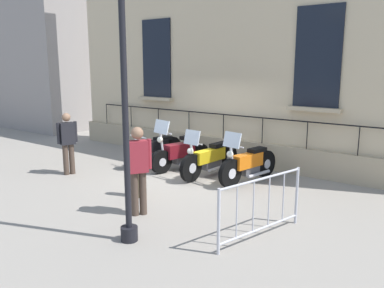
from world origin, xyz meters
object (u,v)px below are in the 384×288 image
(motorcycle_orange, at_px, (248,164))
(lamppost, at_px, (121,1))
(motorcycle_black, at_px, (155,149))
(motorcycle_yellow, at_px, (210,159))
(motorcycle_maroon, at_px, (180,153))
(bollard, at_px, (140,172))
(crowd_barrier, at_px, (261,205))
(pedestrian_standing, at_px, (138,166))
(pedestrian_walking, at_px, (68,140))

(motorcycle_orange, height_order, lamppost, lamppost)
(motorcycle_black, relative_size, motorcycle_yellow, 0.95)
(motorcycle_maroon, height_order, lamppost, lamppost)
(bollard, bearing_deg, crowd_barrier, 84.01)
(motorcycle_black, distance_m, motorcycle_orange, 3.02)
(lamppost, height_order, crowd_barrier, lamppost)
(crowd_barrier, height_order, pedestrian_standing, pedestrian_standing)
(crowd_barrier, relative_size, pedestrian_standing, 1.11)
(lamppost, xyz_separation_m, bollard, (-1.70, -1.37, -3.19))
(motorcycle_yellow, bearing_deg, motorcycle_orange, 94.01)
(motorcycle_yellow, xyz_separation_m, crowd_barrier, (2.60, 2.74, 0.12))
(motorcycle_maroon, bearing_deg, motorcycle_orange, 90.57)
(motorcycle_maroon, height_order, motorcycle_yellow, motorcycle_maroon)
(motorcycle_orange, bearing_deg, pedestrian_walking, -62.54)
(pedestrian_walking, bearing_deg, motorcycle_yellow, 124.09)
(pedestrian_walking, bearing_deg, lamppost, 65.16)
(motorcycle_maroon, xyz_separation_m, motorcycle_yellow, (0.05, 1.02, 0.00))
(crowd_barrier, xyz_separation_m, pedestrian_standing, (0.46, -2.34, 0.41))
(motorcycle_yellow, distance_m, crowd_barrier, 3.78)
(motorcycle_black, height_order, motorcycle_orange, motorcycle_orange)
(motorcycle_black, bearing_deg, pedestrian_standing, 37.22)
(motorcycle_maroon, bearing_deg, pedestrian_walking, -43.86)
(motorcycle_maroon, relative_size, pedestrian_standing, 1.15)
(motorcycle_yellow, height_order, motorcycle_orange, motorcycle_orange)
(motorcycle_orange, bearing_deg, motorcycle_yellow, -85.99)
(motorcycle_black, bearing_deg, motorcycle_orange, 90.49)
(motorcycle_maroon, xyz_separation_m, bollard, (2.34, 0.71, 0.11))
(motorcycle_yellow, bearing_deg, motorcycle_maroon, -93.04)
(motorcycle_maroon, distance_m, pedestrian_walking, 2.99)
(motorcycle_maroon, relative_size, lamppost, 0.41)
(motorcycle_black, relative_size, motorcycle_maroon, 1.07)
(motorcycle_yellow, height_order, pedestrian_walking, pedestrian_walking)
(motorcycle_yellow, distance_m, pedestrian_standing, 3.13)
(motorcycle_orange, distance_m, lamppost, 5.23)
(motorcycle_maroon, bearing_deg, motorcycle_black, -89.69)
(motorcycle_yellow, xyz_separation_m, pedestrian_walking, (2.07, -3.06, 0.46))
(motorcycle_orange, xyz_separation_m, pedestrian_standing, (3.14, -0.66, 0.53))
(lamppost, xyz_separation_m, crowd_barrier, (-1.38, 1.68, -3.18))
(pedestrian_standing, bearing_deg, crowd_barrier, 101.10)
(motorcycle_orange, xyz_separation_m, lamppost, (4.06, -0.00, 3.30))
(motorcycle_black, relative_size, pedestrian_standing, 1.23)
(bollard, height_order, pedestrian_walking, pedestrian_walking)
(motorcycle_black, relative_size, pedestrian_walking, 1.30)
(bollard, bearing_deg, pedestrian_standing, 42.50)
(motorcycle_orange, height_order, pedestrian_walking, pedestrian_walking)
(motorcycle_yellow, xyz_separation_m, bollard, (2.28, -0.31, 0.11))
(crowd_barrier, bearing_deg, motorcycle_yellow, -133.46)
(motorcycle_orange, height_order, bollard, motorcycle_orange)
(lamppost, relative_size, pedestrian_standing, 2.80)
(lamppost, bearing_deg, motorcycle_yellow, -165.02)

